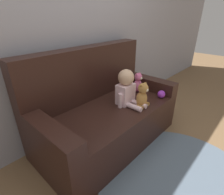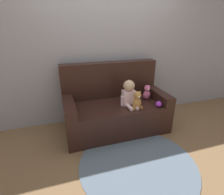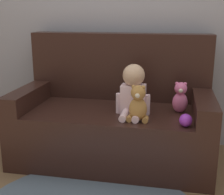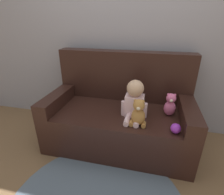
# 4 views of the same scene
# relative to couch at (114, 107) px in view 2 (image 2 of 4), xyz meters

# --- Properties ---
(ground_plane) EXTENTS (12.00, 12.00, 0.00)m
(ground_plane) POSITION_rel_couch_xyz_m (0.00, -0.07, -0.35)
(ground_plane) COLOR brown
(wall_back) EXTENTS (8.00, 0.05, 2.60)m
(wall_back) POSITION_rel_couch_xyz_m (0.00, 0.44, 0.95)
(wall_back) COLOR #93939E
(wall_back) RESTS_ON ground_plane
(couch) EXTENTS (1.61, 0.84, 1.05)m
(couch) POSITION_rel_couch_xyz_m (0.00, 0.00, 0.00)
(couch) COLOR black
(couch) RESTS_ON ground_plane
(person_baby) EXTENTS (0.27, 0.33, 0.39)m
(person_baby) POSITION_rel_couch_xyz_m (0.18, -0.17, 0.29)
(person_baby) COLOR silver
(person_baby) RESTS_ON couch
(teddy_bear_brown) EXTENTS (0.16, 0.12, 0.27)m
(teddy_bear_brown) POSITION_rel_couch_xyz_m (0.24, -0.34, 0.23)
(teddy_bear_brown) COLOR #AD7A3D
(teddy_bear_brown) RESTS_ON couch
(plush_toy_side) EXTENTS (0.12, 0.11, 0.25)m
(plush_toy_side) POSITION_rel_couch_xyz_m (0.54, -0.07, 0.23)
(plush_toy_side) COLOR #DB6699
(plush_toy_side) RESTS_ON couch
(toy_ball) EXTENTS (0.09, 0.09, 0.09)m
(toy_ball) POSITION_rel_couch_xyz_m (0.58, -0.39, 0.15)
(toy_ball) COLOR purple
(toy_ball) RESTS_ON couch
(floor_rug) EXTENTS (1.46, 1.46, 0.01)m
(floor_rug) POSITION_rel_couch_xyz_m (0.00, -0.93, -0.35)
(floor_rug) COLOR slate
(floor_rug) RESTS_ON ground_plane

